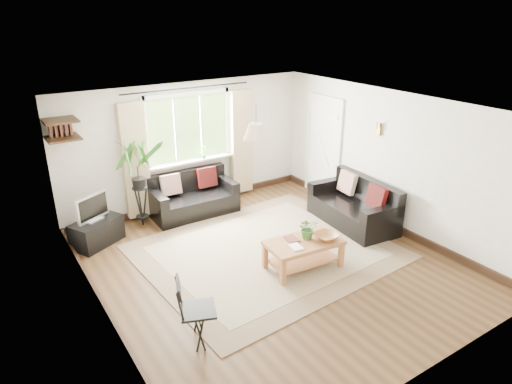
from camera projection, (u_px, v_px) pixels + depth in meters
floor at (270, 263)px, 7.01m from camera, size 5.50×5.50×0.00m
ceiling at (272, 108)px, 6.10m from camera, size 5.50×5.50×0.00m
wall_back at (189, 146)px, 8.69m from camera, size 5.00×0.02×2.40m
wall_front at (433, 280)px, 4.42m from camera, size 5.00×0.02×2.40m
wall_left at (95, 235)px, 5.29m from camera, size 0.02×5.50×2.40m
wall_right at (391, 161)px, 7.82m from camera, size 0.02×5.50×2.40m
rug at (266, 251)px, 7.34m from camera, size 3.94×3.44×0.02m
window at (189, 128)px, 8.52m from camera, size 2.50×0.16×2.16m
door at (323, 149)px, 9.20m from camera, size 0.06×0.96×2.06m
corner_shelf at (61, 129)px, 7.09m from camera, size 0.50×0.50×0.34m
pendant_lamp at (256, 128)px, 6.54m from camera, size 0.36×0.36×0.54m
wall_sconce at (378, 127)px, 7.81m from camera, size 0.12×0.12×0.28m
sofa_back at (193, 195)px, 8.56m from camera, size 1.60×0.83×0.74m
sofa_right at (353, 204)px, 8.14m from camera, size 1.72×0.97×0.78m
coffee_table at (303, 254)px, 6.81m from camera, size 1.17×0.71×0.46m
table_plant at (308, 228)px, 6.74m from camera, size 0.37×0.35×0.33m
bowl at (326, 236)px, 6.76m from camera, size 0.36×0.36×0.09m
book_a at (291, 248)px, 6.51m from camera, size 0.19×0.23×0.02m
book_b at (287, 240)px, 6.72m from camera, size 0.20×0.25×0.02m
tv_stand at (97, 232)px, 7.51m from camera, size 0.92×0.78×0.43m
tv at (92, 207)px, 7.33m from camera, size 0.64×0.47×0.47m
palm_stand at (139, 184)px, 7.94m from camera, size 0.75×0.75×1.58m
folding_chair at (198, 311)px, 5.23m from camera, size 0.57×0.57×0.84m
sill_plant at (204, 152)px, 8.77m from camera, size 0.14×0.10×0.27m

